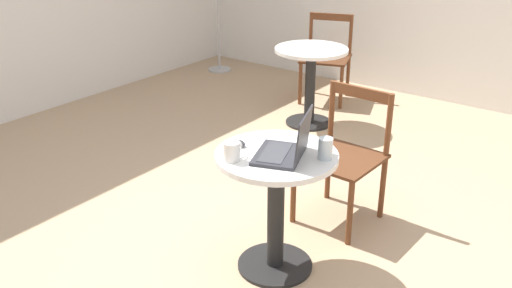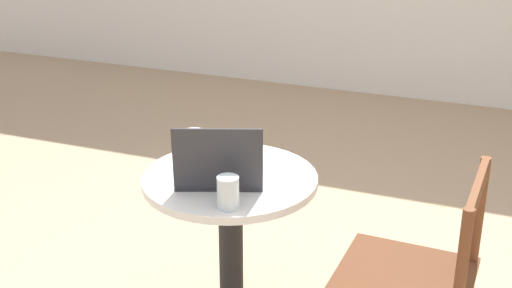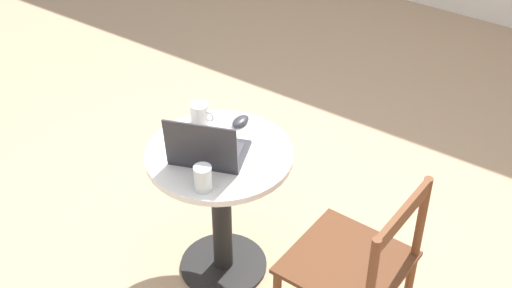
% 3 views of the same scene
% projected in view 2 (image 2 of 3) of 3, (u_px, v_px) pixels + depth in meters
% --- Properties ---
extents(cafe_table_near, '(0.64, 0.64, 0.70)m').
position_uv_depth(cafe_table_near, '(231.00, 228.00, 2.68)').
color(cafe_table_near, black).
rests_on(cafe_table_near, ground_plane).
extents(chair_near_right, '(0.47, 0.47, 0.84)m').
position_uv_depth(chair_near_right, '(416.00, 281.00, 2.44)').
color(chair_near_right, brown).
rests_on(chair_near_right, ground_plane).
extents(laptop, '(0.38, 0.34, 0.24)m').
position_uv_depth(laptop, '(220.00, 170.00, 2.53)').
color(laptop, '#2D2D33').
rests_on(laptop, cafe_table_near).
extents(mouse, '(0.06, 0.10, 0.03)m').
position_uv_depth(mouse, '(241.00, 148.00, 2.80)').
color(mouse, '#2D2D33').
rests_on(mouse, cafe_table_near).
extents(mug, '(0.13, 0.09, 0.10)m').
position_uv_depth(mug, '(195.00, 143.00, 2.76)').
color(mug, silver).
rests_on(mug, cafe_table_near).
extents(drinking_glass, '(0.07, 0.07, 0.11)m').
position_uv_depth(drinking_glass, '(228.00, 192.00, 2.35)').
color(drinking_glass, silver).
rests_on(drinking_glass, cafe_table_near).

